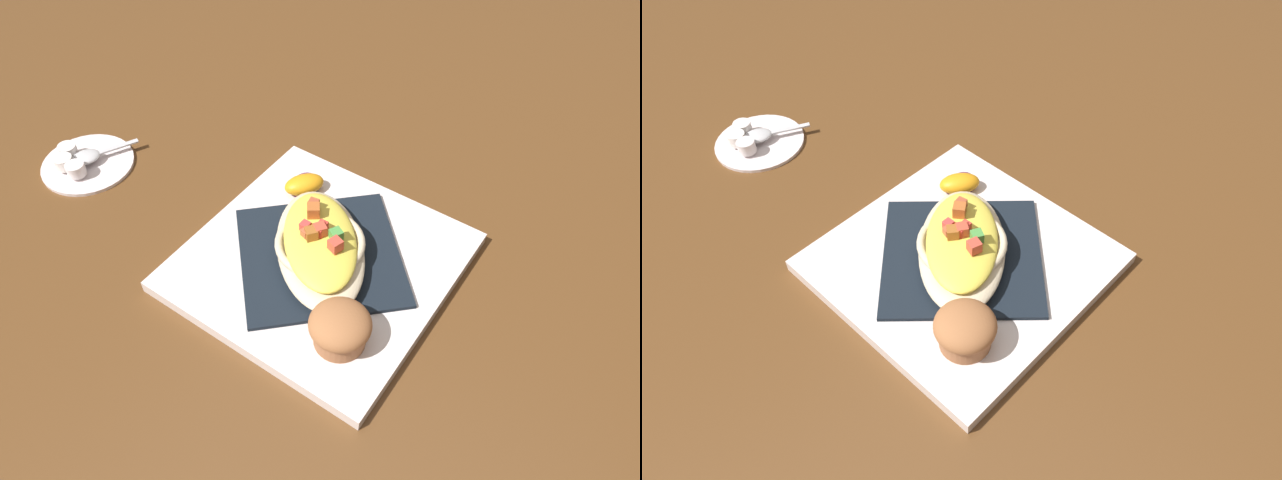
# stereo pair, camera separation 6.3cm
# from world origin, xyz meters

# --- Properties ---
(ground_plane) EXTENTS (2.60, 2.60, 0.00)m
(ground_plane) POSITION_xyz_m (0.00, 0.00, 0.00)
(ground_plane) COLOR brown
(square_plate) EXTENTS (0.33, 0.33, 0.02)m
(square_plate) POSITION_xyz_m (0.00, 0.00, 0.01)
(square_plate) COLOR white
(square_plate) RESTS_ON ground_plane
(folded_napkin) EXTENTS (0.24, 0.24, 0.01)m
(folded_napkin) POSITION_xyz_m (0.00, 0.00, 0.02)
(folded_napkin) COLOR black
(folded_napkin) RESTS_ON square_plate
(gratin_dish) EXTENTS (0.20, 0.17, 0.05)m
(gratin_dish) POSITION_xyz_m (0.00, 0.00, 0.04)
(gratin_dish) COLOR beige
(gratin_dish) RESTS_ON folded_napkin
(muffin) EXTENTS (0.06, 0.06, 0.04)m
(muffin) POSITION_xyz_m (-0.09, -0.06, 0.04)
(muffin) COLOR #9E623D
(muffin) RESTS_ON square_plate
(orange_garnish) EXTENTS (0.06, 0.06, 0.02)m
(orange_garnish) POSITION_xyz_m (0.09, 0.06, 0.02)
(orange_garnish) COLOR #571D5A
(orange_garnish) RESTS_ON square_plate
(creamer_saucer) EXTENTS (0.12, 0.12, 0.01)m
(creamer_saucer) POSITION_xyz_m (0.04, 0.35, 0.00)
(creamer_saucer) COLOR white
(creamer_saucer) RESTS_ON ground_plane
(spoon) EXTENTS (0.08, 0.07, 0.01)m
(spoon) POSITION_xyz_m (0.04, 0.35, 0.01)
(spoon) COLOR silver
(spoon) RESTS_ON creamer_saucer
(creamer_cup_0) EXTENTS (0.02, 0.02, 0.02)m
(creamer_cup_0) POSITION_xyz_m (0.04, 0.38, 0.02)
(creamer_cup_0) COLOR white
(creamer_cup_0) RESTS_ON creamer_saucer
(creamer_cup_1) EXTENTS (0.02, 0.02, 0.02)m
(creamer_cup_1) POSITION_xyz_m (0.02, 0.37, 0.02)
(creamer_cup_1) COLOR white
(creamer_cup_1) RESTS_ON creamer_saucer
(creamer_cup_2) EXTENTS (0.02, 0.02, 0.02)m
(creamer_cup_2) POSITION_xyz_m (0.02, 0.35, 0.02)
(creamer_cup_2) COLOR white
(creamer_cup_2) RESTS_ON creamer_saucer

